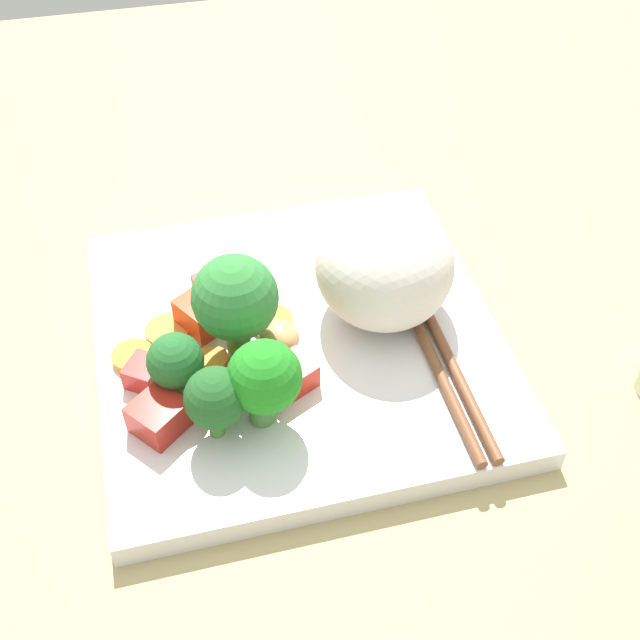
{
  "coord_description": "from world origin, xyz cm",
  "views": [
    {
      "loc": [
        36.09,
        -6.67,
        40.67
      ],
      "look_at": [
        1.09,
        1.3,
        3.72
      ],
      "focal_mm": 45.34,
      "sensor_mm": 36.0,
      "label": 1
    }
  ],
  "objects_px": {
    "broccoli_floret_2": "(216,399)",
    "carrot_slice_2": "(271,321)",
    "rice_mound": "(385,265)",
    "chopstick_pair": "(426,327)",
    "square_plate": "(298,341)"
  },
  "relations": [
    {
      "from": "broccoli_floret_2",
      "to": "chopstick_pair",
      "type": "distance_m",
      "value": 0.16
    },
    {
      "from": "carrot_slice_2",
      "to": "chopstick_pair",
      "type": "bearing_deg",
      "value": 73.71
    },
    {
      "from": "broccoli_floret_2",
      "to": "carrot_slice_2",
      "type": "bearing_deg",
      "value": 150.45
    },
    {
      "from": "rice_mound",
      "to": "broccoli_floret_2",
      "type": "relative_size",
      "value": 1.93
    },
    {
      "from": "square_plate",
      "to": "rice_mound",
      "type": "height_order",
      "value": "rice_mound"
    },
    {
      "from": "carrot_slice_2",
      "to": "rice_mound",
      "type": "bearing_deg",
      "value": 89.33
    },
    {
      "from": "square_plate",
      "to": "rice_mound",
      "type": "bearing_deg",
      "value": 99.97
    },
    {
      "from": "rice_mound",
      "to": "carrot_slice_2",
      "type": "xyz_separation_m",
      "value": [
        -0.0,
        -0.08,
        -0.04
      ]
    },
    {
      "from": "rice_mound",
      "to": "carrot_slice_2",
      "type": "height_order",
      "value": "rice_mound"
    },
    {
      "from": "rice_mound",
      "to": "carrot_slice_2",
      "type": "distance_m",
      "value": 0.08
    },
    {
      "from": "rice_mound",
      "to": "chopstick_pair",
      "type": "bearing_deg",
      "value": 39.04
    },
    {
      "from": "square_plate",
      "to": "broccoli_floret_2",
      "type": "distance_m",
      "value": 0.1
    },
    {
      "from": "square_plate",
      "to": "rice_mound",
      "type": "distance_m",
      "value": 0.08
    },
    {
      "from": "broccoli_floret_2",
      "to": "carrot_slice_2",
      "type": "height_order",
      "value": "broccoli_floret_2"
    },
    {
      "from": "rice_mound",
      "to": "chopstick_pair",
      "type": "height_order",
      "value": "rice_mound"
    }
  ]
}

